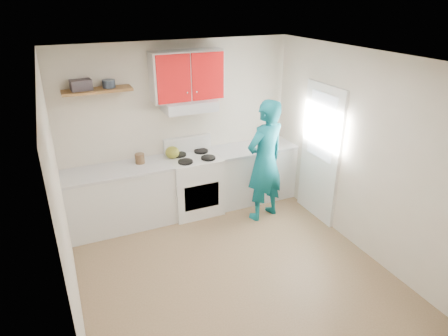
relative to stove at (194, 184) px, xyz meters
name	(u,v)px	position (x,y,z in m)	size (l,w,h in m)	color
floor	(231,269)	(-0.10, -1.57, -0.46)	(3.80, 3.80, 0.00)	brown
ceiling	(233,58)	(-0.10, -1.57, 2.14)	(3.60, 3.80, 0.04)	white
back_wall	(179,128)	(-0.10, 0.32, 0.84)	(3.60, 0.04, 2.60)	beige
front_wall	(342,278)	(-0.10, -3.47, 0.84)	(3.60, 0.04, 2.60)	beige
left_wall	(62,209)	(-1.90, -1.57, 0.84)	(0.04, 3.80, 2.60)	beige
right_wall	(357,152)	(1.70, -1.57, 0.84)	(0.04, 3.80, 2.60)	beige
door	(320,154)	(1.68, -0.88, 0.56)	(0.05, 0.85, 2.05)	white
door_glass	(322,126)	(1.65, -0.88, 0.99)	(0.01, 0.55, 0.95)	white
counter_left	(121,198)	(-1.14, 0.02, -0.01)	(1.52, 0.60, 0.90)	silver
counter_right	(253,173)	(1.04, 0.02, -0.01)	(1.32, 0.60, 0.90)	silver
stove	(194,184)	(0.00, 0.00, 0.00)	(0.76, 0.65, 0.92)	white
range_hood	(189,106)	(0.00, 0.10, 1.24)	(0.76, 0.44, 0.15)	silver
upper_cabinets	(187,76)	(0.00, 0.16, 1.66)	(1.02, 0.33, 0.70)	#B81010
shelf	(97,90)	(-1.25, 0.18, 1.56)	(0.90, 0.30, 0.04)	brown
books	(81,85)	(-1.44, 0.19, 1.65)	(0.26, 0.19, 0.14)	#373037
tin	(109,84)	(-1.09, 0.20, 1.63)	(0.17, 0.17, 0.10)	#333D4C
kettle	(172,152)	(-0.30, 0.10, 0.55)	(0.21, 0.21, 0.18)	olive
crock	(140,159)	(-0.79, 0.10, 0.52)	(0.14, 0.14, 0.17)	#4C3621
cutting_board	(231,152)	(0.63, -0.01, 0.45)	(0.30, 0.22, 0.02)	olive
silicone_mat	(280,146)	(1.48, -0.07, 0.44)	(0.29, 0.24, 0.01)	red
person	(265,161)	(0.90, -0.59, 0.47)	(0.68, 0.44, 1.86)	#0C6673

